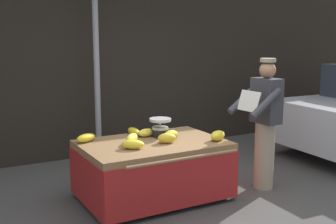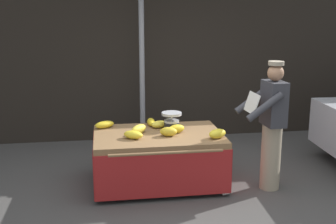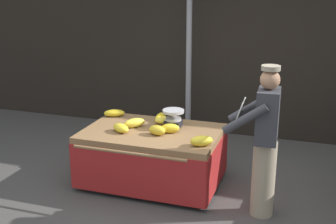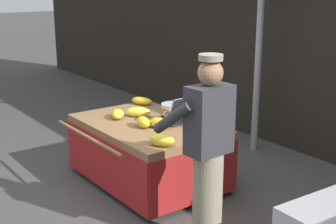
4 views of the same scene
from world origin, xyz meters
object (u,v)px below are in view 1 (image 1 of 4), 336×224
street_pole (96,60)px  banana_bunch_2 (86,138)px  banana_bunch_7 (132,139)px  banana_cart (153,157)px  banana_bunch_1 (134,131)px  vendor_person (265,123)px  banana_bunch_6 (167,138)px  banana_bunch_5 (171,135)px  banana_bunch_3 (218,136)px  banana_bunch_0 (146,133)px  weighing_scale (160,127)px  banana_bunch_4 (133,144)px

street_pole → banana_bunch_2: (-0.67, -1.41, -0.86)m
banana_bunch_7 → banana_bunch_2: bearing=142.6°
banana_bunch_2 → banana_cart: bearing=-29.0°
banana_bunch_2 → banana_bunch_7: size_ratio=1.01×
banana_cart → banana_bunch_1: 0.51m
banana_bunch_1 → vendor_person: (1.49, -0.82, 0.11)m
banana_cart → banana_bunch_7: (-0.26, 0.05, 0.25)m
banana_cart → banana_bunch_6: size_ratio=7.69×
banana_bunch_6 → vendor_person: size_ratio=0.13×
banana_bunch_6 → banana_bunch_7: size_ratio=0.79×
street_pole → banana_bunch_6: (0.16, -1.94, -0.85)m
banana_bunch_5 → banana_bunch_3: bearing=-32.8°
street_pole → banana_bunch_0: bearing=-86.4°
weighing_scale → vendor_person: size_ratio=0.16×
banana_bunch_6 → banana_cart: bearing=131.4°
banana_cart → banana_bunch_4: banana_bunch_4 is taller
banana_bunch_2 → street_pole: bearing=64.6°
banana_bunch_5 → banana_bunch_1: bearing=121.9°
banana_bunch_0 → banana_bunch_1: banana_bunch_0 is taller
banana_bunch_1 → weighing_scale: bearing=-42.9°
banana_bunch_0 → banana_bunch_7: (-0.31, -0.25, 0.01)m
banana_bunch_4 → banana_bunch_6: bearing=5.5°
street_pole → banana_bunch_4: 2.19m
banana_bunch_1 → banana_bunch_4: banana_bunch_4 is taller
banana_bunch_5 → vendor_person: vendor_person is taller
banana_bunch_2 → banana_bunch_5: 1.04m
street_pole → banana_bunch_4: street_pole is taller
banana_bunch_3 → vendor_person: (0.71, -0.04, 0.09)m
banana_bunch_2 → banana_bunch_3: banana_bunch_3 is taller
weighing_scale → banana_bunch_7: (-0.47, -0.16, -0.06)m
vendor_person → banana_cart: bearing=165.7°
banana_bunch_0 → banana_bunch_6: size_ratio=1.06×
banana_bunch_4 → banana_cart: bearing=27.6°
banana_bunch_3 → banana_bunch_7: bearing=159.3°
weighing_scale → vendor_person: vendor_person is taller
banana_cart → banana_bunch_3: (0.73, -0.33, 0.25)m
banana_bunch_3 → banana_bunch_6: (-0.61, 0.19, 0.00)m
banana_cart → banana_bunch_2: (-0.71, 0.39, 0.24)m
banana_cart → vendor_person: 1.53m
banana_cart → banana_bunch_7: bearing=169.6°
banana_bunch_1 → banana_bunch_4: (-0.30, -0.63, 0.01)m
street_pole → banana_bunch_2: 1.79m
street_pole → banana_bunch_0: (0.10, -1.51, -0.86)m
banana_bunch_3 → vendor_person: 0.72m
banana_bunch_7 → vendor_person: bearing=-13.7°
banana_bunch_1 → banana_bunch_5: size_ratio=1.25×
banana_bunch_3 → banana_bunch_2: bearing=153.5°
banana_bunch_6 → banana_bunch_1: bearing=105.6°
banana_bunch_7 → weighing_scale: bearing=19.0°
banana_bunch_1 → street_pole: bearing=89.8°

